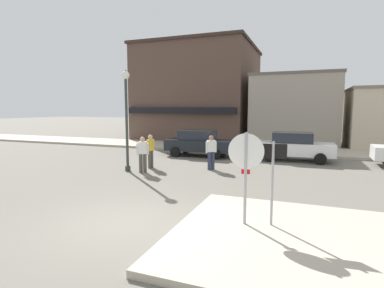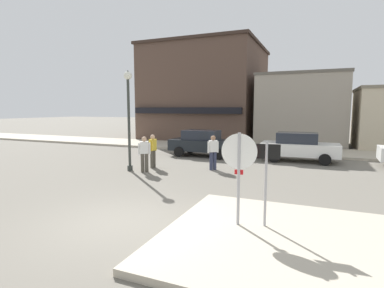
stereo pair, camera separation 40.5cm
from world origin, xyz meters
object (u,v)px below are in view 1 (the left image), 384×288
at_px(stop_sign, 246,166).
at_px(parked_car_nearest, 199,143).
at_px(lamp_post, 126,106).
at_px(parked_car_second, 294,146).
at_px(one_way_sign, 273,175).
at_px(pedestrian_crossing_near, 211,151).
at_px(pedestrian_crossing_far, 150,150).
at_px(pedestrian_kerb_side, 143,153).

xyz_separation_m(stop_sign, parked_car_nearest, (-4.71, 10.09, -0.71)).
xyz_separation_m(lamp_post, parked_car_second, (7.01, 5.63, -2.15)).
bearing_deg(stop_sign, lamp_post, 142.85).
distance_m(one_way_sign, parked_car_second, 10.27).
bearing_deg(stop_sign, pedestrian_crossing_near, 113.72).
distance_m(one_way_sign, parked_car_nearest, 11.28).
bearing_deg(parked_car_second, lamp_post, -141.21).
bearing_deg(stop_sign, parked_car_nearest, 115.05).
bearing_deg(lamp_post, pedestrian_crossing_near, 25.19).
relative_size(pedestrian_crossing_near, pedestrian_crossing_far, 1.00).
height_order(stop_sign, pedestrian_crossing_far, stop_sign).
height_order(parked_car_nearest, pedestrian_crossing_far, pedestrian_crossing_far).
xyz_separation_m(stop_sign, pedestrian_crossing_far, (-5.65, 5.77, -0.65)).
xyz_separation_m(parked_car_nearest, pedestrian_crossing_far, (-0.94, -4.32, 0.06)).
bearing_deg(parked_car_second, pedestrian_crossing_near, -131.44).
relative_size(lamp_post, parked_car_second, 1.13).
bearing_deg(pedestrian_crossing_far, parked_car_nearest, 77.69).
bearing_deg(pedestrian_crossing_near, stop_sign, -66.28).
relative_size(one_way_sign, pedestrian_kerb_side, 1.30).
bearing_deg(parked_car_nearest, one_way_sign, -61.91).
bearing_deg(one_way_sign, pedestrian_crossing_far, 138.02).
relative_size(parked_car_second, pedestrian_crossing_far, 2.51).
bearing_deg(pedestrian_kerb_side, parked_car_second, 42.62).
height_order(stop_sign, lamp_post, lamp_post).
xyz_separation_m(parked_car_nearest, parked_car_second, (5.43, 0.32, 0.00)).
xyz_separation_m(lamp_post, pedestrian_crossing_near, (3.48, 1.64, -2.09)).
bearing_deg(parked_car_second, pedestrian_kerb_side, -137.38).
height_order(lamp_post, pedestrian_kerb_side, lamp_post).
distance_m(stop_sign, parked_car_second, 10.45).
bearing_deg(pedestrian_crossing_far, pedestrian_kerb_side, -79.97).
height_order(parked_car_second, pedestrian_crossing_far, pedestrian_crossing_far).
bearing_deg(pedestrian_crossing_near, one_way_sign, -61.44).
xyz_separation_m(one_way_sign, pedestrian_crossing_far, (-6.25, 5.62, -0.46)).
xyz_separation_m(one_way_sign, parked_car_second, (0.12, 10.25, -0.52)).
distance_m(lamp_post, pedestrian_kerb_side, 2.25).
relative_size(one_way_sign, lamp_post, 0.46).
bearing_deg(pedestrian_crossing_near, pedestrian_kerb_side, -147.47).
bearing_deg(one_way_sign, stop_sign, -166.02).
distance_m(stop_sign, pedestrian_kerb_side, 7.25).
height_order(stop_sign, parked_car_second, stop_sign).
height_order(stop_sign, parked_car_nearest, stop_sign).
bearing_deg(pedestrian_crossing_far, pedestrian_crossing_near, 12.63).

